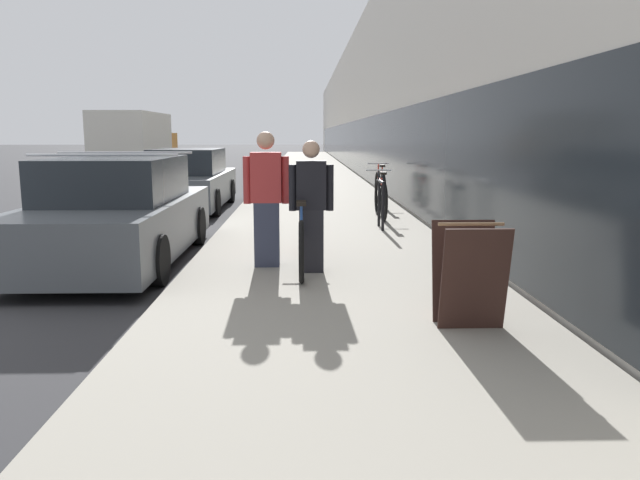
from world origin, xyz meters
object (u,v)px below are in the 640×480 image
object	(u,v)px
parked_sedan_curbside	(118,215)
moving_truck	(136,143)
person_rider	(311,207)
vintage_roadster_curbside	(189,182)
person_bystander	(266,199)
bike_rack_hoop	(381,199)
cruiser_bike_nearest	(381,198)
cruiser_bike_middle	(380,188)
tandem_bicycle	(302,236)
sandwich_board_sign	(469,274)

from	to	relation	value
parked_sedan_curbside	moving_truck	world-z (taller)	moving_truck
person_rider	vintage_roadster_curbside	world-z (taller)	person_rider
person_bystander	bike_rack_hoop	bearing A→B (deg)	59.86
cruiser_bike_nearest	parked_sedan_curbside	bearing A→B (deg)	-137.53
cruiser_bike_nearest	cruiser_bike_middle	size ratio (longest dim) A/B	0.97
person_bystander	vintage_roadster_curbside	world-z (taller)	person_bystander
parked_sedan_curbside	vintage_roadster_curbside	size ratio (longest dim) A/B	0.97
bike_rack_hoop	cruiser_bike_middle	bearing A→B (deg)	83.22
tandem_bicycle	cruiser_bike_middle	xyz separation A→B (m)	(1.82, 6.81, 0.03)
tandem_bicycle	moving_truck	world-z (taller)	moving_truck
bike_rack_hoop	cruiser_bike_nearest	bearing A→B (deg)	83.08
sandwich_board_sign	moving_truck	bearing A→B (deg)	110.90
vintage_roadster_curbside	sandwich_board_sign	bearing A→B (deg)	-66.87
sandwich_board_sign	vintage_roadster_curbside	xyz separation A→B (m)	(-4.11, 9.62, 0.09)
person_bystander	parked_sedan_curbside	distance (m)	2.24
bike_rack_hoop	cruiser_bike_middle	size ratio (longest dim) A/B	0.48
tandem_bicycle	person_rider	size ratio (longest dim) A/B	1.66
bike_rack_hoop	sandwich_board_sign	world-z (taller)	sandwich_board_sign
sandwich_board_sign	cruiser_bike_middle	bearing A→B (deg)	87.65
sandwich_board_sign	parked_sedan_curbside	xyz separation A→B (m)	(-3.95, 3.33, 0.10)
tandem_bicycle	vintage_roadster_curbside	xyz separation A→B (m)	(-2.67, 7.10, 0.16)
person_rider	moving_truck	xyz separation A→B (m)	(-7.55, 21.04, 0.48)
tandem_bicycle	cruiser_bike_nearest	bearing A→B (deg)	71.04
cruiser_bike_nearest	cruiser_bike_middle	xyz separation A→B (m)	(0.27, 2.28, 0.01)
cruiser_bike_nearest	cruiser_bike_middle	bearing A→B (deg)	83.31
person_rider	sandwich_board_sign	size ratio (longest dim) A/B	1.74
bike_rack_hoop	vintage_roadster_curbside	distance (m)	5.67
tandem_bicycle	vintage_roadster_curbside	bearing A→B (deg)	110.60
person_rider	vintage_roadster_curbside	xyz separation A→B (m)	(-2.79, 7.43, -0.24)
sandwich_board_sign	person_bystander	bearing A→B (deg)	126.50
vintage_roadster_curbside	cruiser_bike_nearest	bearing A→B (deg)	-31.31
person_rider	vintage_roadster_curbside	distance (m)	7.94
tandem_bicycle	cruiser_bike_middle	size ratio (longest dim) A/B	1.46
person_rider	person_bystander	bearing A→B (deg)	148.46
cruiser_bike_middle	moving_truck	size ratio (longest dim) A/B	0.24
person_rider	cruiser_bike_nearest	distance (m)	5.08
bike_rack_hoop	parked_sedan_curbside	xyz separation A→B (m)	(-3.90, -2.34, 0.04)
bike_rack_hoop	vintage_roadster_curbside	size ratio (longest dim) A/B	0.18
bike_rack_hoop	vintage_roadster_curbside	world-z (taller)	vintage_roadster_curbside
parked_sedan_curbside	moving_truck	xyz separation A→B (m)	(-4.92, 19.91, 0.72)
tandem_bicycle	person_bystander	world-z (taller)	person_bystander
bike_rack_hoop	sandwich_board_sign	distance (m)	5.67
person_rider	vintage_roadster_curbside	bearing A→B (deg)	110.57
moving_truck	cruiser_bike_nearest	bearing A→B (deg)	-60.95
cruiser_bike_nearest	moving_truck	xyz separation A→B (m)	(-8.99, 16.18, 0.87)
bike_rack_hoop	parked_sedan_curbside	bearing A→B (deg)	-149.02
sandwich_board_sign	person_rider	bearing A→B (deg)	121.08
tandem_bicycle	vintage_roadster_curbside	distance (m)	7.59
sandwich_board_sign	parked_sedan_curbside	size ratio (longest dim) A/B	0.19
person_bystander	cruiser_bike_nearest	distance (m)	4.96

